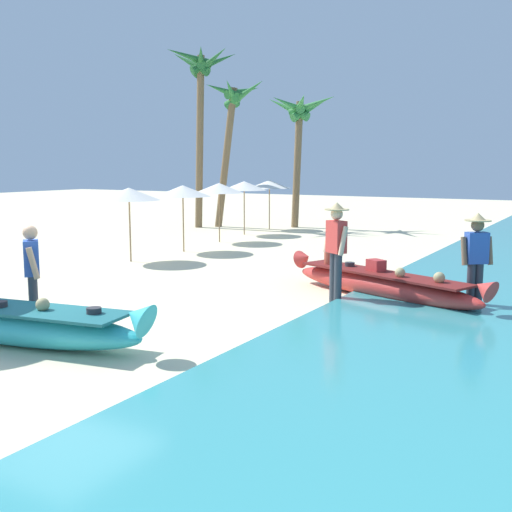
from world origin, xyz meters
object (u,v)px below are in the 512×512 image
(person_tourist_customer, at_px, (32,270))
(person_vendor_assistant, at_px, (476,254))
(palm_tree_tall_inland, at_px, (233,112))
(boat_red_midground, at_px, (381,284))
(person_vendor_hatted, at_px, (336,245))
(palm_tree_mid_cluster, at_px, (300,119))
(boat_cyan_foreground, at_px, (17,324))
(palm_tree_leaning_seaward, at_px, (201,84))

(person_tourist_customer, bearing_deg, person_vendor_assistant, 39.01)
(palm_tree_tall_inland, bearing_deg, boat_red_midground, -46.37)
(person_vendor_hatted, bearing_deg, boat_red_midground, 52.11)
(person_tourist_customer, height_order, palm_tree_mid_cluster, palm_tree_mid_cluster)
(boat_red_midground, relative_size, person_vendor_hatted, 2.43)
(boat_red_midground, xyz_separation_m, person_vendor_assistant, (1.70, -0.10, 0.70))
(person_vendor_assistant, bearing_deg, palm_tree_mid_cluster, 128.10)
(boat_cyan_foreground, height_order, palm_tree_mid_cluster, palm_tree_mid_cluster)
(person_vendor_hatted, relative_size, palm_tree_leaning_seaward, 0.26)
(boat_cyan_foreground, relative_size, palm_tree_tall_inland, 0.75)
(boat_cyan_foreground, height_order, boat_red_midground, boat_cyan_foreground)
(person_vendor_assistant, relative_size, palm_tree_mid_cluster, 0.32)
(person_vendor_assistant, distance_m, palm_tree_leaning_seaward, 16.11)
(person_vendor_hatted, xyz_separation_m, palm_tree_mid_cluster, (-6.61, 12.05, 3.20))
(boat_red_midground, xyz_separation_m, palm_tree_tall_inland, (-9.51, 9.97, 4.26))
(boat_red_midground, relative_size, palm_tree_tall_inland, 0.77)
(boat_cyan_foreground, relative_size, person_vendor_hatted, 2.38)
(boat_cyan_foreground, distance_m, person_vendor_hatted, 5.53)
(palm_tree_leaning_seaward, bearing_deg, person_vendor_assistant, -37.56)
(boat_red_midground, bearing_deg, palm_tree_leaning_seaward, 138.54)
(person_tourist_customer, bearing_deg, boat_cyan_foreground, -55.06)
(person_tourist_customer, bearing_deg, palm_tree_tall_inland, 110.67)
(person_vendor_assistant, xyz_separation_m, palm_tree_tall_inland, (-11.20, 10.07, 3.56))
(person_vendor_assistant, relative_size, palm_tree_tall_inland, 0.29)
(person_vendor_assistant, bearing_deg, palm_tree_leaning_seaward, 142.44)
(boat_cyan_foreground, distance_m, boat_red_midground, 6.45)
(person_tourist_customer, bearing_deg, palm_tree_mid_cluster, 101.49)
(palm_tree_tall_inland, bearing_deg, person_vendor_assistant, -41.95)
(person_tourist_customer, height_order, palm_tree_tall_inland, palm_tree_tall_inland)
(person_vendor_hatted, height_order, palm_tree_leaning_seaward, palm_tree_leaning_seaward)
(palm_tree_tall_inland, bearing_deg, palm_tree_leaning_seaward, -147.14)
(boat_cyan_foreground, height_order, person_tourist_customer, person_tourist_customer)
(boat_cyan_foreground, xyz_separation_m, person_vendor_hatted, (2.83, 4.68, 0.77))
(boat_red_midground, distance_m, palm_tree_mid_cluster, 13.96)
(person_tourist_customer, xyz_separation_m, person_vendor_assistant, (5.67, 4.59, 0.08))
(boat_cyan_foreground, distance_m, palm_tree_leaning_seaward, 17.22)
(person_vendor_hatted, height_order, person_vendor_assistant, person_vendor_hatted)
(boat_cyan_foreground, xyz_separation_m, palm_tree_mid_cluster, (-3.78, 16.73, 3.97))
(palm_tree_tall_inland, bearing_deg, boat_cyan_foreground, -68.53)
(person_vendor_hatted, height_order, palm_tree_mid_cluster, palm_tree_mid_cluster)
(person_vendor_assistant, height_order, palm_tree_mid_cluster, palm_tree_mid_cluster)
(person_tourist_customer, relative_size, person_vendor_assistant, 0.94)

